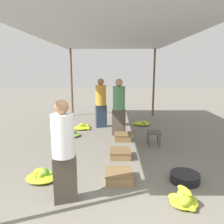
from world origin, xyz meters
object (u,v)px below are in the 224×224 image
at_px(vendor_foreground, 64,151).
at_px(banana_pile_right_0, 184,199).
at_px(basin_black, 185,177).
at_px(banana_pile_left_2, 43,175).
at_px(stool, 154,134).
at_px(crate_near, 120,154).
at_px(banana_pile_right_1, 141,123).
at_px(crate_far, 123,137).
at_px(crate_mid, 119,176).
at_px(banana_pile_left_1, 72,134).
at_px(banana_pile_left_0, 83,127).
at_px(shopper_walking_far, 101,102).
at_px(shopper_walking_mid, 119,106).

height_order(vendor_foreground, banana_pile_right_0, vendor_foreground).
height_order(vendor_foreground, basin_black, vendor_foreground).
xyz_separation_m(basin_black, banana_pile_left_2, (-2.52, 0.06, -0.00)).
relative_size(stool, crate_near, 0.78).
xyz_separation_m(banana_pile_right_1, crate_near, (-0.82, -2.80, 0.02)).
distance_m(crate_near, crate_far, 1.20).
bearing_deg(basin_black, crate_mid, 178.25).
relative_size(basin_black, crate_far, 1.11).
distance_m(banana_pile_right_1, crate_far, 1.76).
height_order(stool, basin_black, stool).
bearing_deg(banana_pile_left_1, vendor_foreground, -81.20).
distance_m(banana_pile_left_0, banana_pile_left_1, 0.82).
bearing_deg(shopper_walking_far, crate_mid, -81.71).
distance_m(stool, banana_pile_left_1, 2.37).
distance_m(basin_black, crate_near, 1.53).
relative_size(crate_near, crate_mid, 0.96).
distance_m(banana_pile_left_0, banana_pile_right_1, 2.04).
xyz_separation_m(banana_pile_left_2, crate_near, (1.42, 1.00, 0.01)).
bearing_deg(banana_pile_right_0, basin_black, 71.01).
bearing_deg(banana_pile_left_0, basin_black, -56.14).
bearing_deg(banana_pile_right_0, crate_near, 116.34).
height_order(banana_pile_left_0, crate_far, banana_pile_left_0).
relative_size(basin_black, banana_pile_left_1, 1.05).
distance_m(stool, shopper_walking_far, 2.35).
bearing_deg(stool, banana_pile_left_0, 143.04).
height_order(banana_pile_left_0, banana_pile_right_0, banana_pile_right_0).
bearing_deg(vendor_foreground, banana_pile_right_0, -3.66).
xyz_separation_m(stool, crate_near, (-0.88, -0.78, -0.21)).
bearing_deg(banana_pile_right_1, basin_black, -85.79).
relative_size(banana_pile_right_0, crate_far, 0.99).
distance_m(basin_black, banana_pile_right_1, 3.87).
bearing_deg(shopper_walking_mid, crate_near, -90.06).
bearing_deg(stool, crate_far, 152.04).
bearing_deg(banana_pile_left_2, banana_pile_left_1, 88.64).
bearing_deg(banana_pile_left_0, crate_near, -63.36).
relative_size(vendor_foreground, banana_pile_right_0, 3.35).
bearing_deg(banana_pile_left_0, stool, -36.96).
bearing_deg(banana_pile_right_1, vendor_foreground, -110.88).
bearing_deg(crate_near, crate_mid, -93.00).
bearing_deg(basin_black, shopper_walking_far, 114.93).
relative_size(stool, banana_pile_left_0, 0.62).
height_order(banana_pile_left_1, crate_far, banana_pile_left_1).
bearing_deg(banana_pile_left_1, banana_pile_left_0, 75.74).
relative_size(banana_pile_left_0, shopper_walking_mid, 0.35).
xyz_separation_m(crate_mid, shopper_walking_mid, (0.06, 2.67, 0.78)).
bearing_deg(vendor_foreground, banana_pile_left_0, 94.16).
bearing_deg(banana_pile_right_1, stool, -88.33).
height_order(basin_black, crate_far, crate_far).
bearing_deg(banana_pile_right_1, crate_far, -114.02).
height_order(vendor_foreground, crate_mid, vendor_foreground).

